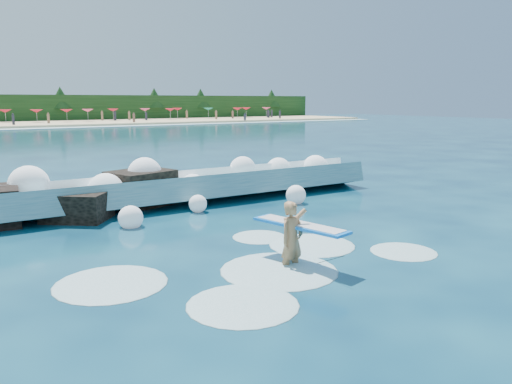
{
  "coord_description": "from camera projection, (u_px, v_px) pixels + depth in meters",
  "views": [
    {
      "loc": [
        -6.69,
        -10.7,
        3.98
      ],
      "look_at": [
        1.5,
        2.0,
        1.2
      ],
      "focal_mm": 35.0,
      "sensor_mm": 36.0,
      "label": 1
    }
  ],
  "objects": [
    {
      "name": "ground",
      "position": [
        249.0,
        254.0,
        13.13
      ],
      "size": [
        200.0,
        200.0,
        0.0
      ],
      "primitive_type": "plane",
      "color": "#07233E",
      "rests_on": "ground"
    },
    {
      "name": "wave_spray",
      "position": [
        172.0,
        181.0,
        19.38
      ],
      "size": [
        15.41,
        4.32,
        1.92
      ],
      "color": "white",
      "rests_on": "ground"
    },
    {
      "name": "breaking_wave",
      "position": [
        172.0,
        189.0,
        19.59
      ],
      "size": [
        17.84,
        2.79,
        1.54
      ],
      "color": "teal",
      "rests_on": "ground"
    },
    {
      "name": "surfer_with_board",
      "position": [
        294.0,
        237.0,
        12.11
      ],
      "size": [
        1.26,
        3.06,
        1.93
      ],
      "color": "#AA7A4F",
      "rests_on": "ground"
    },
    {
      "name": "surf_foam",
      "position": [
        258.0,
        268.0,
        12.01
      ],
      "size": [
        9.42,
        5.93,
        0.14
      ],
      "color": "silver",
      "rests_on": "ground"
    },
    {
      "name": "rock_cluster",
      "position": [
        60.0,
        203.0,
        17.24
      ],
      "size": [
        8.48,
        3.62,
        1.57
      ],
      "color": "black",
      "rests_on": "ground"
    }
  ]
}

